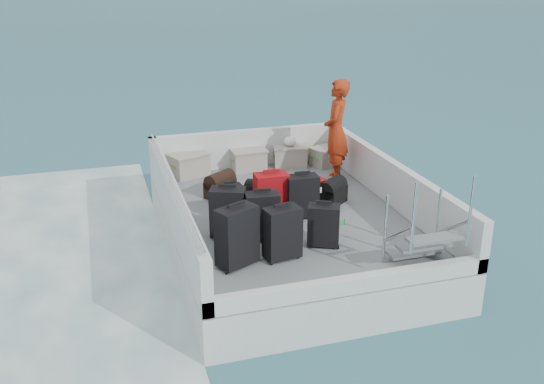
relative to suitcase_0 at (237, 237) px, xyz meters
The scene contains 23 objects.
ground 2.06m from the suitcase_0, 50.94° to the left, with size 160.00×160.00×0.00m, color #1B5060.
ferry_hull 1.93m from the suitcase_0, 50.94° to the left, with size 3.60×5.00×0.60m, color silver.
deck 1.84m from the suitcase_0, 50.94° to the left, with size 3.30×4.70×0.02m, color slate.
deck_fittings 1.82m from the suitcase_0, 35.95° to the left, with size 3.60×5.00×0.90m.
suitcase_0 is the anchor object (origin of this frame).
suitcase_1 0.87m from the suitcase_0, 84.56° to the left, with size 0.48×0.28×0.72m, color black.
suitcase_2 1.53m from the suitcase_0, 79.87° to the left, with size 0.36×0.21×0.52m, color black.
suitcase_3 0.60m from the suitcase_0, ahead, with size 0.46×0.27×0.71m, color black.
suitcase_4 0.83m from the suitcase_0, 51.43° to the left, with size 0.46×0.27×0.68m, color black.
suitcase_5 1.61m from the suitcase_0, 57.57° to the left, with size 0.50×0.30×0.69m, color #960B0B.
suitcase_6 1.27m from the suitcase_0, ahead, with size 0.42×0.25×0.59m, color black.
suitcase_7 1.79m from the suitcase_0, 43.21° to the left, with size 0.47×0.27×0.66m, color black.
suitcase_8 2.61m from the suitcase_0, 52.00° to the left, with size 0.47×0.72×0.28m, color #960B0B.
duffel_0 2.45m from the suitcase_0, 82.72° to the left, with size 0.50×0.30×0.32m, color black, non-canonical shape.
duffel_1 2.02m from the suitcase_0, 65.63° to the left, with size 0.47×0.30×0.32m, color black, non-canonical shape.
duffel_2 2.53m from the suitcase_0, 39.20° to the left, with size 0.48×0.30×0.32m, color black, non-canonical shape.
crate_0 3.60m from the suitcase_0, 90.02° to the left, with size 0.63×0.44×0.38m, color #A49F8F.
crate_1 3.76m from the suitcase_0, 72.92° to the left, with size 0.60×0.41×0.36m, color #A49F8F.
crate_2 4.07m from the suitcase_0, 61.97° to the left, with size 0.60×0.41×0.36m, color #A49F8F.
crate_3 4.30m from the suitcase_0, 53.06° to the left, with size 0.54×0.37×0.32m, color #A49F8F.
yellow_bag 4.40m from the suitcase_0, 54.89° to the left, with size 0.28×0.26×0.22m, color yellow.
white_bag 4.07m from the suitcase_0, 61.97° to the left, with size 0.24×0.24×0.18m, color white.
passenger 3.63m from the suitcase_0, 47.51° to the left, with size 0.66×0.42×1.78m, color red.
Camera 1 is at (-2.72, -8.10, 4.28)m, focal length 40.00 mm.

